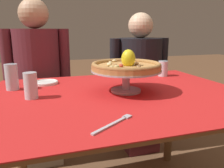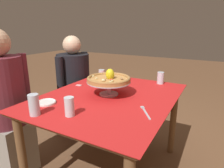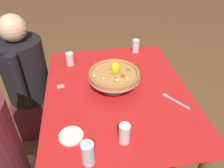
# 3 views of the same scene
# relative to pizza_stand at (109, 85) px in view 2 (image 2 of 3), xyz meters

# --- Properties ---
(dining_table) EXTENTS (1.25, 1.00, 0.72)m
(dining_table) POSITION_rel_pizza_stand_xyz_m (-0.02, -0.02, -0.18)
(dining_table) COLOR brown
(dining_table) RESTS_ON ground
(pizza_stand) EXTENTS (0.35, 0.35, 0.11)m
(pizza_stand) POSITION_rel_pizza_stand_xyz_m (0.00, 0.00, 0.00)
(pizza_stand) COLOR #B7B7C1
(pizza_stand) RESTS_ON dining_table
(pizza) EXTENTS (0.35, 0.35, 0.10)m
(pizza) POSITION_rel_pizza_stand_xyz_m (0.00, -0.00, 0.05)
(pizza) COLOR #BC8447
(pizza) RESTS_ON pizza_stand
(water_glass_front_right) EXTENTS (0.06, 0.06, 0.12)m
(water_glass_front_right) POSITION_rel_pizza_stand_xyz_m (0.52, -0.28, -0.03)
(water_glass_front_right) COLOR silver
(water_glass_front_right) RESTS_ON dining_table
(water_glass_back_right) EXTENTS (0.06, 0.06, 0.10)m
(water_glass_back_right) POSITION_rel_pizza_stand_xyz_m (0.39, 0.30, -0.04)
(water_glass_back_right) COLOR silver
(water_glass_back_right) RESTS_ON dining_table
(water_glass_back_left) EXTENTS (0.07, 0.07, 0.14)m
(water_glass_back_left) POSITION_rel_pizza_stand_xyz_m (-0.56, 0.22, -0.02)
(water_glass_back_left) COLOR silver
(water_glass_back_left) RESTS_ON dining_table
(water_glass_side_left) EXTENTS (0.06, 0.06, 0.12)m
(water_glass_side_left) POSITION_rel_pizza_stand_xyz_m (-0.46, 0.02, -0.03)
(water_glass_side_left) COLOR silver
(water_glass_side_left) RESTS_ON dining_table
(side_plate) EXTENTS (0.14, 0.14, 0.02)m
(side_plate) POSITION_rel_pizza_stand_xyz_m (-0.38, 0.30, -0.08)
(side_plate) COLOR white
(side_plate) RESTS_ON dining_table
(dinner_fork) EXTENTS (0.18, 0.13, 0.01)m
(dinner_fork) POSITION_rel_pizza_stand_xyz_m (-0.18, -0.38, -0.08)
(dinner_fork) COLOR #B7B7C1
(dinner_fork) RESTS_ON dining_table
(sugar_packet) EXTENTS (0.04, 0.06, 0.00)m
(sugar_packet) POSITION_rel_pizza_stand_xyz_m (0.09, 0.38, -0.08)
(sugar_packet) COLOR beige
(sugar_packet) RESTS_ON dining_table
(diner_left) EXTENTS (0.49, 0.33, 1.25)m
(diner_left) POSITION_rel_pizza_stand_xyz_m (-0.43, 0.73, -0.20)
(diner_left) COLOR gray
(diner_left) RESTS_ON ground
(diner_right) EXTENTS (0.52, 0.36, 1.17)m
(diner_right) POSITION_rel_pizza_stand_xyz_m (0.38, 0.68, -0.23)
(diner_right) COLOR maroon
(diner_right) RESTS_ON ground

